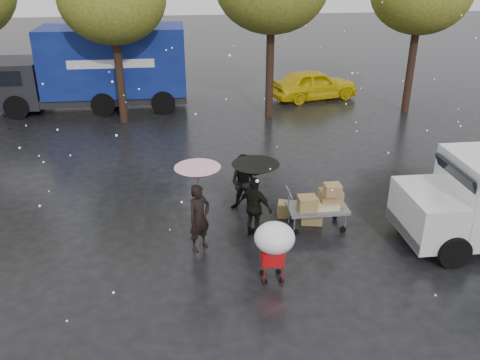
{
  "coord_description": "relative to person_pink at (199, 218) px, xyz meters",
  "views": [
    {
      "loc": [
        -1.13,
        -10.31,
        6.56
      ],
      "look_at": [
        0.21,
        1.0,
        1.29
      ],
      "focal_mm": 38.0,
      "sensor_mm": 36.0,
      "label": 1
    }
  ],
  "objects": [
    {
      "name": "yellow_taxi",
      "position": [
        5.9,
        12.39,
        -0.14
      ],
      "size": [
        4.31,
        2.52,
        1.38
      ],
      "primitive_type": "imported",
      "rotation": [
        0.0,
        0.0,
        1.8
      ],
      "color": "#DDBD0B",
      "rests_on": "ground"
    },
    {
      "name": "ground",
      "position": [
        0.85,
        -0.05,
        -0.83
      ],
      "size": [
        90.0,
        90.0,
        0.0
      ],
      "primitive_type": "plane",
      "color": "black",
      "rests_on": "ground"
    },
    {
      "name": "person_middle",
      "position": [
        1.28,
        1.78,
        -0.02
      ],
      "size": [
        0.96,
        0.88,
        1.61
      ],
      "primitive_type": "imported",
      "rotation": [
        0.0,
        0.0,
        -0.42
      ],
      "color": "black",
      "rests_on": "ground"
    },
    {
      "name": "vendor_cart",
      "position": [
        3.07,
        0.62,
        -0.1
      ],
      "size": [
        1.52,
        0.8,
        1.27
      ],
      "color": "slate",
      "rests_on": "ground"
    },
    {
      "name": "person_pink",
      "position": [
        0.0,
        0.0,
        0.0
      ],
      "size": [
        0.72,
        0.68,
        1.65
      ],
      "primitive_type": "imported",
      "rotation": [
        0.0,
        0.0,
        0.67
      ],
      "color": "black",
      "rests_on": "ground"
    },
    {
      "name": "person_black",
      "position": [
        1.37,
        0.42,
        -0.04
      ],
      "size": [
        0.95,
        0.88,
        1.57
      ],
      "primitive_type": "imported",
      "rotation": [
        0.0,
        0.0,
        2.46
      ],
      "color": "black",
      "rests_on": "ground"
    },
    {
      "name": "umbrella_pink",
      "position": [
        -0.0,
        0.0,
        1.12
      ],
      "size": [
        1.04,
        1.04,
        2.1
      ],
      "color": "#4C4C4C",
      "rests_on": "ground"
    },
    {
      "name": "box_ground_near",
      "position": [
        2.94,
        0.91,
        -0.58
      ],
      "size": [
        0.61,
        0.53,
        0.48
      ],
      "primitive_type": "cube",
      "rotation": [
        0.0,
        0.0,
        -0.21
      ],
      "color": "brown",
      "rests_on": "ground"
    },
    {
      "name": "box_ground_far",
      "position": [
        2.38,
        1.32,
        -0.63
      ],
      "size": [
        0.58,
        0.51,
        0.39
      ],
      "primitive_type": "cube",
      "rotation": [
        0.0,
        0.0,
        -0.29
      ],
      "color": "brown",
      "rests_on": "ground"
    },
    {
      "name": "umbrella_black",
      "position": [
        1.37,
        0.42,
        0.95
      ],
      "size": [
        1.13,
        1.13,
        1.93
      ],
      "color": "#4C4C4C",
      "rests_on": "ground"
    },
    {
      "name": "blue_truck",
      "position": [
        -3.89,
        12.01,
        0.93
      ],
      "size": [
        8.3,
        2.6,
        3.5
      ],
      "color": "#0B125B",
      "rests_on": "ground"
    },
    {
      "name": "shopping_cart",
      "position": [
        1.47,
        -1.58,
        0.24
      ],
      "size": [
        0.84,
        0.84,
        1.46
      ],
      "color": "#BD0A0E",
      "rests_on": "ground"
    }
  ]
}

